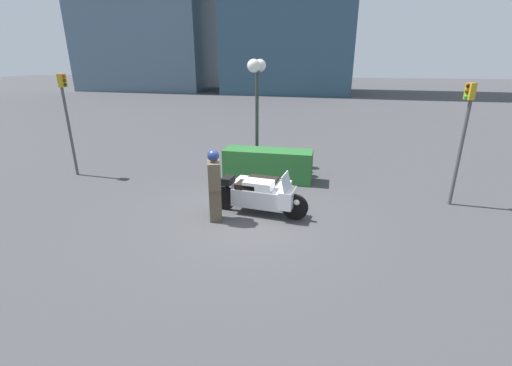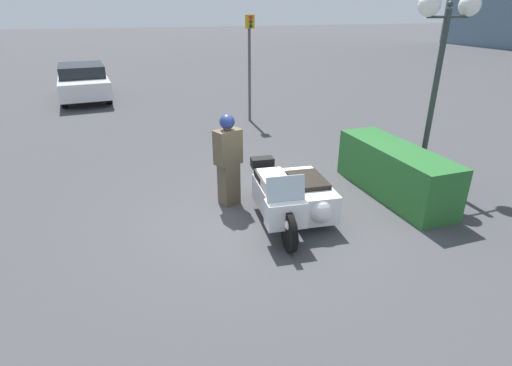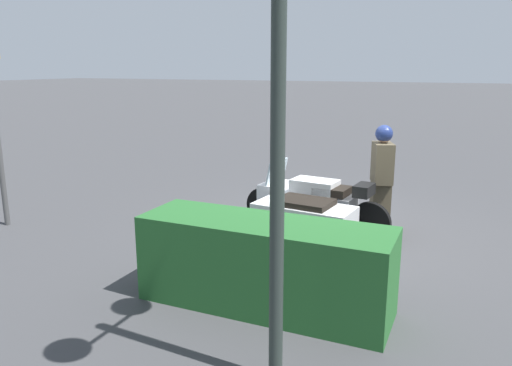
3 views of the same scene
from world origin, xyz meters
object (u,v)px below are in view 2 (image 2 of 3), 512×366
at_px(officer_rider, 228,158).
at_px(traffic_light_far, 250,53).
at_px(police_motorcycle, 293,197).
at_px(hedge_bush_curbside, 394,171).
at_px(parked_car_background, 83,81).
at_px(twin_lamp_post, 446,29).

distance_m(officer_rider, traffic_light_far, 6.37).
distance_m(police_motorcycle, traffic_light_far, 7.19).
bearing_deg(traffic_light_far, hedge_bush_curbside, 3.83).
relative_size(police_motorcycle, parked_car_background, 0.54).
height_order(police_motorcycle, officer_rider, officer_rider).
height_order(twin_lamp_post, parked_car_background, twin_lamp_post).
distance_m(traffic_light_far, parked_car_background, 7.92).
relative_size(officer_rider, hedge_bush_curbside, 0.62).
xyz_separation_m(twin_lamp_post, traffic_light_far, (-5.85, -2.13, -0.93)).
distance_m(police_motorcycle, twin_lamp_post, 4.59).
bearing_deg(twin_lamp_post, traffic_light_far, -159.99).
bearing_deg(police_motorcycle, twin_lamp_post, 111.34).
height_order(hedge_bush_curbside, parked_car_background, parked_car_background).
distance_m(twin_lamp_post, parked_car_background, 13.92).
distance_m(officer_rider, parked_car_background, 11.79).
xyz_separation_m(officer_rider, hedge_bush_curbside, (0.71, 3.25, -0.43)).
bearing_deg(parked_car_background, twin_lamp_post, -151.08).
relative_size(police_motorcycle, hedge_bush_curbside, 0.89).
relative_size(police_motorcycle, traffic_light_far, 0.76).
bearing_deg(police_motorcycle, traffic_light_far, 174.15).
height_order(hedge_bush_curbside, traffic_light_far, traffic_light_far).
height_order(hedge_bush_curbside, twin_lamp_post, twin_lamp_post).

